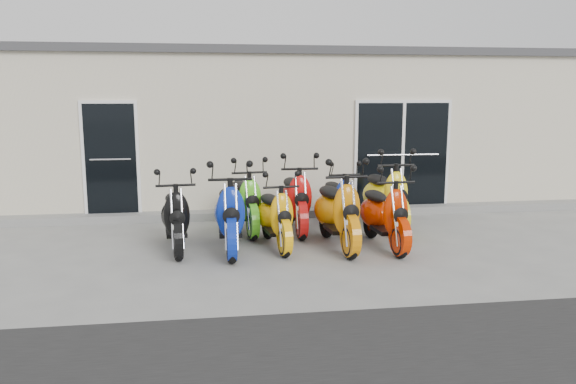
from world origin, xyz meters
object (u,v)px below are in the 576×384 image
at_px(scooter_front_red, 384,205).
at_px(scooter_back_green, 245,194).
at_px(scooter_front_blue, 230,204).
at_px(scooter_front_orange_b, 337,202).
at_px(scooter_back_red, 295,191).
at_px(scooter_front_black, 175,208).
at_px(scooter_back_blue, 338,193).
at_px(scooter_front_orange_a, 275,208).
at_px(scooter_back_yellow, 386,188).

bearing_deg(scooter_front_red, scooter_back_green, 144.18).
bearing_deg(scooter_front_blue, scooter_front_orange_b, -1.39).
bearing_deg(scooter_back_red, scooter_front_black, -154.86).
relative_size(scooter_front_orange_b, scooter_back_blue, 1.16).
height_order(scooter_front_orange_b, scooter_back_green, scooter_front_orange_b).
bearing_deg(scooter_back_red, scooter_front_orange_a, -115.12).
xyz_separation_m(scooter_back_green, scooter_back_blue, (1.71, 0.07, -0.05)).
bearing_deg(scooter_front_blue, scooter_back_yellow, 21.32).
distance_m(scooter_front_black, scooter_back_green, 1.53).
relative_size(scooter_front_blue, scooter_front_orange_b, 0.99).
bearing_deg(scooter_front_orange_a, scooter_front_red, -14.48).
xyz_separation_m(scooter_front_blue, scooter_back_red, (1.21, 1.13, -0.01)).
height_order(scooter_front_orange_b, scooter_back_yellow, scooter_back_yellow).
distance_m(scooter_front_black, scooter_back_red, 2.26).
relative_size(scooter_front_orange_b, scooter_back_green, 1.07).
bearing_deg(scooter_back_red, scooter_back_yellow, -1.01).
relative_size(scooter_front_black, scooter_back_yellow, 0.90).
bearing_deg(scooter_front_red, scooter_front_orange_b, 168.95).
distance_m(scooter_front_blue, scooter_back_green, 1.22).
height_order(scooter_front_black, scooter_front_blue, scooter_front_blue).
bearing_deg(scooter_front_orange_a, scooter_back_green, 103.82).
bearing_deg(scooter_back_red, scooter_back_green, 177.12).
height_order(scooter_back_red, scooter_back_blue, scooter_back_red).
xyz_separation_m(scooter_front_orange_b, scooter_front_red, (0.74, -0.09, -0.06)).
relative_size(scooter_front_black, scooter_back_blue, 1.05).
xyz_separation_m(scooter_front_orange_a, scooter_front_red, (1.72, -0.23, 0.04)).
xyz_separation_m(scooter_front_blue, scooter_back_yellow, (2.86, 1.10, 0.01)).
distance_m(scooter_front_blue, scooter_front_orange_b, 1.70).
relative_size(scooter_front_orange_a, scooter_back_blue, 1.00).
xyz_separation_m(scooter_front_black, scooter_back_yellow, (3.70, 0.92, 0.08)).
xyz_separation_m(scooter_front_orange_a, scooter_back_yellow, (2.14, 1.01, 0.11)).
height_order(scooter_front_red, scooter_back_red, scooter_back_red).
height_order(scooter_front_red, scooter_back_blue, scooter_front_red).
bearing_deg(scooter_front_red, scooter_back_blue, 102.90).
distance_m(scooter_front_orange_b, scooter_back_red, 1.28).
height_order(scooter_front_black, scooter_front_orange_a, scooter_front_black).
bearing_deg(scooter_front_orange_b, scooter_back_red, 108.84).
bearing_deg(scooter_back_blue, scooter_front_red, -75.13).
xyz_separation_m(scooter_front_orange_b, scooter_back_yellow, (1.16, 1.15, 0.01)).
distance_m(scooter_front_red, scooter_back_blue, 1.46).
relative_size(scooter_front_black, scooter_back_green, 0.97).
distance_m(scooter_back_red, scooter_back_yellow, 1.65).
relative_size(scooter_front_orange_a, scooter_front_red, 0.94).
height_order(scooter_front_orange_a, scooter_front_orange_b, scooter_front_orange_b).
bearing_deg(scooter_back_green, scooter_front_blue, -112.28).
bearing_deg(scooter_front_orange_b, scooter_back_yellow, 41.10).
bearing_deg(scooter_front_orange_a, scooter_front_orange_b, -15.00).
bearing_deg(scooter_front_black, scooter_back_red, 19.36).
bearing_deg(scooter_front_orange_a, scooter_front_blue, -179.67).
distance_m(scooter_front_black, scooter_back_yellow, 3.81).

